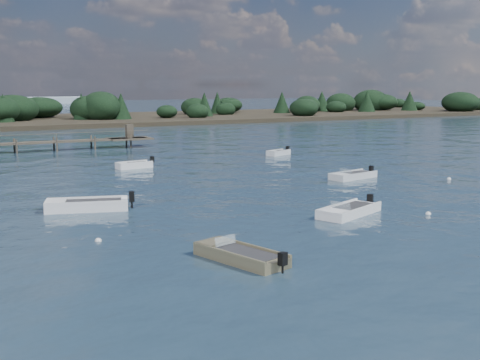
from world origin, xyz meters
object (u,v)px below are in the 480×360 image
tender_far_grey_b (278,154)px  dinghy_mid_grey (87,207)px  tender_far_white (134,166)px  dinghy_mid_white_b (353,177)px  dinghy_mid_white_a (349,212)px  dinghy_near_olive (240,257)px

tender_far_grey_b → dinghy_mid_grey: size_ratio=0.62×
tender_far_white → dinghy_mid_white_b: 19.34m
tender_far_white → dinghy_mid_grey: (-8.23, -16.08, 0.01)m
dinghy_mid_white_a → dinghy_mid_grey: size_ratio=0.93×
tender_far_white → dinghy_mid_grey: bearing=-117.1°
tender_far_grey_b → dinghy_mid_white_a: bearing=-113.9°
tender_far_grey_b → dinghy_mid_white_b: 16.73m
tender_far_grey_b → dinghy_mid_white_a: (-11.99, -26.99, -0.01)m
tender_far_grey_b → dinghy_near_olive: (-21.75, -32.04, -0.01)m
dinghy_near_olive → dinghy_mid_grey: bearing=103.0°
dinghy_near_olive → dinghy_mid_white_b: bearing=40.2°
tender_far_white → dinghy_near_olive: size_ratio=0.75×
dinghy_near_olive → dinghy_mid_grey: (-3.12, 13.48, 0.03)m
dinghy_mid_white_b → tender_far_grey_b: bearing=78.8°
tender_far_white → dinghy_mid_white_a: bearing=-79.2°
tender_far_white → dinghy_near_olive: (-5.11, -29.56, -0.02)m
dinghy_mid_white_a → tender_far_white: (-4.66, 24.51, 0.02)m
tender_far_grey_b → tender_far_white: tender_far_white is taller
dinghy_mid_white_a → dinghy_mid_white_b: 13.73m
dinghy_mid_white_a → tender_far_white: tender_far_white is taller
dinghy_mid_grey → tender_far_grey_b: bearing=36.7°
dinghy_mid_white_a → dinghy_near_olive: (-9.76, -5.05, 0.00)m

